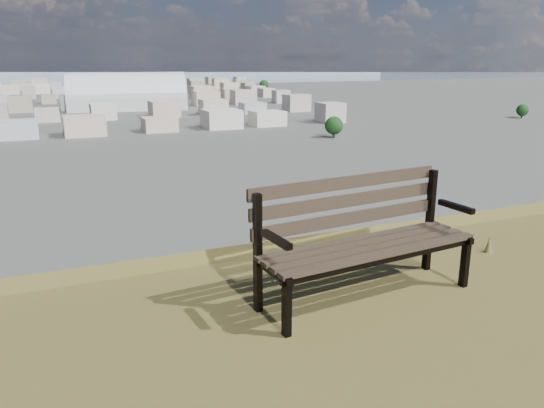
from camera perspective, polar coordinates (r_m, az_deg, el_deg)
name	(u,v)px	position (r m, az deg, el deg)	size (l,w,h in m)	color
park_bench	(362,232)	(4.39, 9.62, -2.97)	(1.90, 0.77, 0.97)	#3C2E22
arena	(128,98)	(297.88, -15.28, 10.93)	(62.88, 32.31, 25.47)	silver
city_blocks	(45,93)	(395.75, -23.22, 10.88)	(395.00, 361.00, 7.00)	beige
bay_water	(42,76)	(901.01, -23.53, 12.54)	(2400.00, 700.00, 0.12)	#7F8FA1
far_hills	(11,58)	(1404.79, -26.30, 13.90)	(2050.00, 340.00, 60.00)	#8D9DAF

